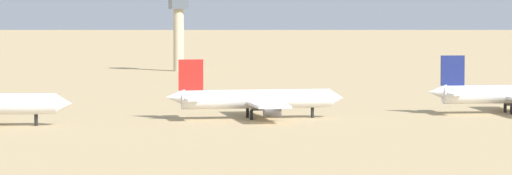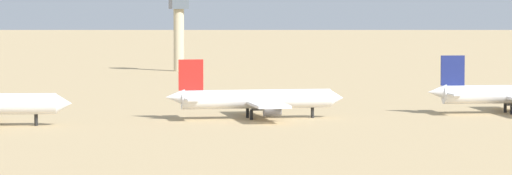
% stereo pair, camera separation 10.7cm
% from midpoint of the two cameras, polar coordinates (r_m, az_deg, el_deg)
% --- Properties ---
extents(ground, '(4000.00, 4000.00, 0.00)m').
position_cam_midpoint_polar(ground, '(250.54, 0.47, -1.44)').
color(ground, tan).
extents(parked_jet_red_4, '(33.59, 28.41, 11.09)m').
position_cam_midpoint_polar(parked_jet_red_4, '(257.97, -0.07, -0.48)').
color(parked_jet_red_4, white).
rests_on(parked_jet_red_4, ground).
extents(control_tower, '(5.20, 5.20, 24.50)m').
position_cam_midpoint_polar(control_tower, '(428.92, -3.19, 2.65)').
color(control_tower, '#C6B793').
rests_on(control_tower, ground).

